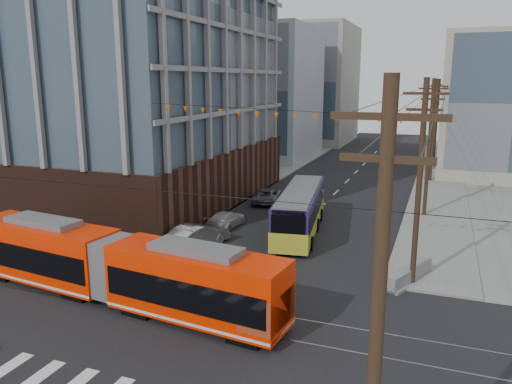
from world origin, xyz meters
The scene contains 14 objects.
ground centered at (0.00, 0.00, 0.00)m, with size 160.00×160.00×0.00m, color slate.
office_building centered at (-22.00, 23.00, 14.30)m, with size 30.00×25.00×28.60m, color #381E16.
bg_bldg_nw_near centered at (-17.00, 52.00, 9.00)m, with size 18.00×16.00×18.00m, color #8C99A5.
bg_bldg_ne_near centered at (16.00, 48.00, 8.00)m, with size 14.00×14.00×16.00m, color gray.
bg_bldg_nw_far centered at (-14.00, 72.00, 10.00)m, with size 16.00×18.00×20.00m, color gray.
bg_bldg_ne_far centered at (18.00, 68.00, 7.00)m, with size 16.00×16.00×14.00m, color #8C99A5.
utility_pole_near centered at (8.50, -6.00, 5.50)m, with size 0.30×0.30×11.00m, color black.
utility_pole_far centered at (8.50, 56.00, 5.50)m, with size 0.30×0.30×11.00m, color black.
streetcar centered at (-5.30, 3.70, 1.77)m, with size 18.36×2.58×3.54m, color #F12400, non-canonical shape.
city_bus centered at (0.19, 18.12, 1.63)m, with size 2.50×11.52×3.26m, color #281D50, non-canonical shape.
parked_car_silver centered at (-5.25, 12.45, 0.80)m, with size 1.69×4.86×1.60m, color #A1A1A2.
parked_car_white centered at (-5.31, 17.34, 0.62)m, with size 1.73×4.25×1.23m, color silver.
parked_car_grey centered at (-4.99, 25.73, 0.67)m, with size 2.22×4.81×1.34m, color #545C66.
jersey_barrier centered at (8.30, 11.31, 0.43)m, with size 0.96×4.26×0.85m, color gray.
Camera 1 is at (9.46, -15.65, 10.87)m, focal length 35.00 mm.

